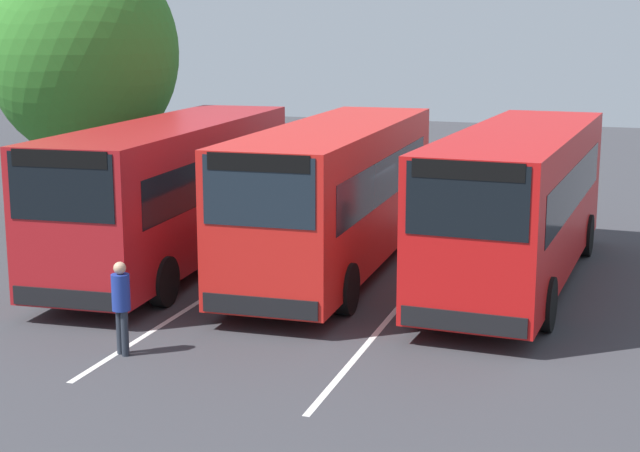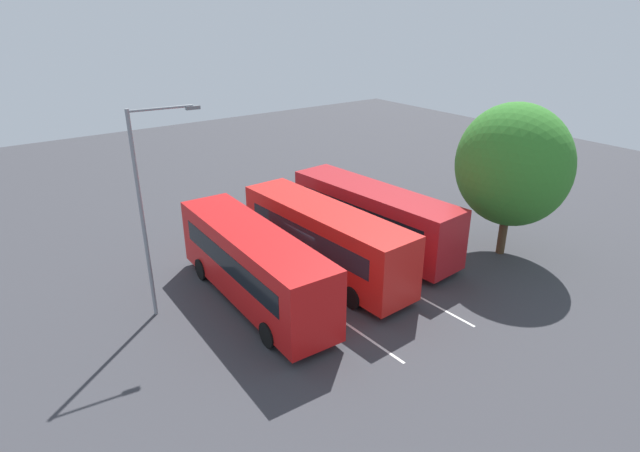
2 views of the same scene
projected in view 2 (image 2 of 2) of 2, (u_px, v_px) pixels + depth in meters
ground_plane at (318, 270)px, 26.14m from camera, size 74.83×74.83×0.00m
bus_far_left at (373, 216)px, 27.77m from camera, size 10.50×3.31×3.42m
bus_center_left at (324, 238)px, 25.15m from camera, size 10.45×3.00×3.42m
bus_center_right at (253, 263)px, 22.67m from camera, size 10.40×2.81×3.42m
pedestrian at (278, 208)px, 31.44m from camera, size 0.43×0.43×1.67m
street_lamp at (147, 203)px, 20.54m from camera, size 0.46×2.82×8.80m
depot_tree at (513, 165)px, 26.05m from camera, size 5.94×5.35×8.01m
lane_stripe_outer_left at (349, 259)px, 27.24m from camera, size 15.88×0.66×0.01m
lane_stripe_inner_left at (284, 281)px, 25.04m from camera, size 15.88×0.66×0.01m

